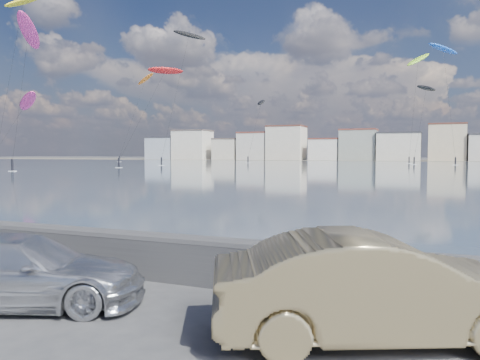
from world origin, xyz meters
name	(u,v)px	position (x,y,z in m)	size (l,w,h in m)	color
ground	(94,323)	(0.00, 0.00, 0.00)	(700.00, 700.00, 0.00)	#333335
bay_water	(401,168)	(0.00, 91.50, 0.01)	(500.00, 177.00, 0.00)	#445668
far_shore_strip	(416,160)	(0.00, 200.00, 0.01)	(500.00, 60.00, 0.00)	#4C473D
seawall	(175,256)	(0.00, 2.70, 0.58)	(400.00, 0.36, 1.08)	#28282B
far_buildings	(419,145)	(1.31, 186.00, 6.03)	(240.79, 13.26, 14.60)	#9EA8B7
car_silver	(21,271)	(-1.84, 0.23, 0.66)	(1.84, 4.52, 1.31)	silver
car_champagne	(376,288)	(4.41, 1.02, 0.81)	(1.71, 4.91, 1.62)	tan
kitesurfer_0	(22,4)	(-69.24, 64.06, 32.01)	(4.00, 10.74, 35.15)	yellow
kitesurfer_1	(443,50)	(7.78, 126.77, 29.56)	(9.12, 13.11, 31.38)	blue
kitesurfer_4	(261,103)	(-45.38, 136.26, 18.97)	(5.17, 18.19, 21.13)	black
kitesurfer_7	(418,61)	(1.36, 143.26, 30.15)	(7.76, 15.92, 33.32)	#8CD826
kitesurfer_9	(426,89)	(3.89, 134.88, 20.80)	(6.87, 19.53, 21.78)	black
kitesurfer_13	(165,72)	(-50.29, 85.58, 21.02)	(7.44, 19.51, 22.31)	red
kitesurfer_15	(189,36)	(-49.87, 96.21, 31.32)	(10.07, 10.28, 34.04)	black
kitesurfer_17	(145,80)	(-88.23, 135.15, 28.52)	(8.72, 12.56, 31.23)	orange
kitesurfer_19	(27,102)	(-84.24, 78.93, 15.21)	(10.11, 13.28, 17.93)	#E5338C
kitesurfer_20	(28,33)	(-58.24, 54.78, 23.25)	(6.10, 10.76, 26.40)	#E5338C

